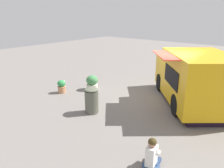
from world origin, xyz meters
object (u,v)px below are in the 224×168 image
food_truck (194,79)px  planter_flowering_near (62,86)px  planter_flowering_far (92,82)px  person_customer (152,156)px  trash_bin (92,100)px

food_truck → planter_flowering_near: 6.08m
food_truck → planter_flowering_near: size_ratio=8.03×
food_truck → planter_flowering_far: bearing=107.4°
person_customer → planter_flowering_near: bearing=71.4°
food_truck → planter_flowering_near: bearing=116.6°
trash_bin → person_customer: bearing=-111.8°
planter_flowering_far → trash_bin: trash_bin is taller
planter_flowering_far → trash_bin: 2.72m
person_customer → trash_bin: size_ratio=0.85×
person_customer → planter_flowering_near: person_customer is taller
food_truck → person_customer: bearing=-171.6°
planter_flowering_far → trash_bin: bearing=-136.4°
person_customer → trash_bin: (1.36, 3.40, 0.18)m
food_truck → planter_flowering_near: food_truck is taller
person_customer → planter_flowering_far: size_ratio=1.14×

